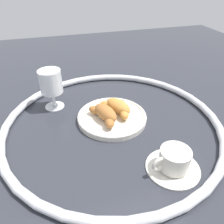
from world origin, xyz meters
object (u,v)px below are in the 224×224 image
at_px(pastry_plate, 112,117).
at_px(croissant_small, 105,113).
at_px(coffee_cup_near, 174,161).
at_px(juice_glass_left, 51,83).
at_px(croissant_large, 117,107).

xyz_separation_m(pastry_plate, croissant_small, (-0.01, 0.03, 0.03)).
distance_m(coffee_cup_near, juice_glass_left, 0.47).
bearing_deg(pastry_plate, croissant_small, 115.77).
xyz_separation_m(pastry_plate, coffee_cup_near, (-0.25, -0.09, 0.02)).
xyz_separation_m(croissant_large, coffee_cup_near, (-0.26, -0.06, -0.01)).
height_order(croissant_large, coffee_cup_near, same).
distance_m(pastry_plate, juice_glass_left, 0.24).
relative_size(croissant_large, juice_glass_left, 0.88).
distance_m(croissant_large, coffee_cup_near, 0.26).
bearing_deg(coffee_cup_near, juice_glass_left, 34.62).
distance_m(pastry_plate, croissant_small, 0.04).
bearing_deg(croissant_small, pastry_plate, -64.23).
bearing_deg(juice_glass_left, pastry_plate, -127.34).
height_order(pastry_plate, juice_glass_left, juice_glass_left).
xyz_separation_m(croissant_large, croissant_small, (-0.02, 0.05, 0.00)).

